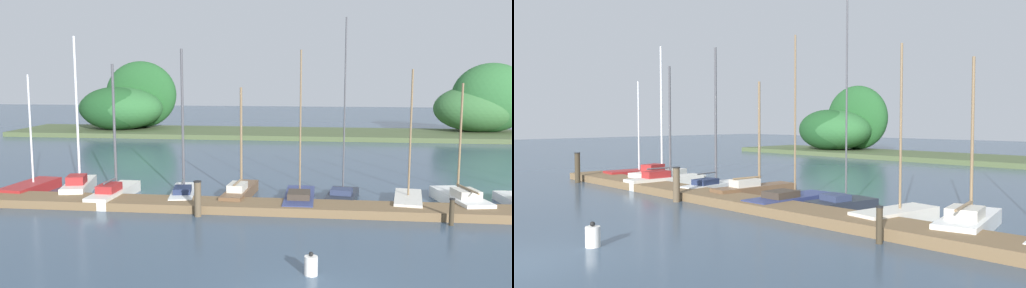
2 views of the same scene
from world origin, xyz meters
TOP-DOWN VIEW (x-y plane):
  - dock_pier at (0.00, 9.15)m, footprint 31.59×1.80m
  - far_shore at (-2.18, 37.15)m, footprint 56.72×8.37m
  - sailboat_0 at (-13.63, 11.31)m, footprint 1.55×3.64m
  - sailboat_1 at (-11.27, 11.30)m, footprint 1.82×3.78m
  - sailboat_2 at (-9.16, 10.38)m, footprint 1.10×4.36m
  - sailboat_3 at (-6.14, 10.96)m, footprint 1.61×3.97m
  - sailboat_4 at (-3.57, 11.28)m, footprint 1.23×4.34m
  - sailboat_5 at (-0.86, 10.65)m, footprint 1.25×4.29m
  - sailboat_6 at (1.02, 11.47)m, footprint 1.63×2.97m
  - sailboat_7 at (3.78, 10.74)m, footprint 1.59×3.51m
  - sailboat_8 at (5.98, 11.11)m, footprint 1.92×4.18m
  - mooring_piling_0 at (-13.86, 7.85)m, footprint 0.31×0.31m
  - mooring_piling_1 at (-4.78, 7.97)m, footprint 0.32×0.32m
  - mooring_piling_2 at (4.92, 7.89)m, footprint 0.21×0.21m
  - channel_buoy_0 at (-0.19, 2.23)m, footprint 0.38×0.38m

SIDE VIEW (x-z plane):
  - dock_pier at x=0.00m, z-range 0.00..0.35m
  - sailboat_5 at x=-0.86m, z-range -3.04..3.60m
  - channel_buoy_0 at x=-0.19m, z-range -0.06..0.62m
  - sailboat_7 at x=3.78m, z-range -2.62..3.19m
  - sailboat_0 at x=-13.63m, z-range -2.50..3.08m
  - sailboat_6 at x=1.02m, z-range -3.71..4.34m
  - sailboat_8 at x=5.98m, z-range -2.29..2.95m
  - sailboat_4 at x=-3.57m, z-range -2.16..2.86m
  - sailboat_2 at x=-9.16m, z-range -2.64..3.41m
  - sailboat_3 at x=-6.14m, z-range -2.98..3.75m
  - sailboat_1 at x=-11.27m, z-range -3.21..4.12m
  - mooring_piling_2 at x=4.92m, z-range 0.01..1.03m
  - mooring_piling_1 at x=-4.78m, z-range 0.01..1.44m
  - mooring_piling_0 at x=-13.86m, z-range 0.01..1.62m
  - far_shore at x=-2.18m, z-range -0.99..5.81m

